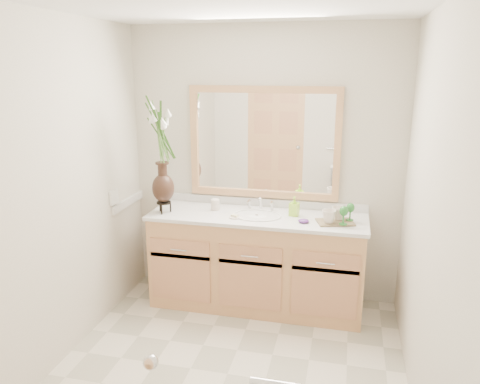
% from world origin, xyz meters
% --- Properties ---
extents(floor, '(2.60, 2.60, 0.00)m').
position_xyz_m(floor, '(0.00, 0.00, 0.00)').
color(floor, beige).
rests_on(floor, ground).
extents(ceiling, '(2.40, 2.60, 0.02)m').
position_xyz_m(ceiling, '(0.00, 0.00, 2.40)').
color(ceiling, white).
rests_on(ceiling, wall_back).
extents(wall_back, '(2.40, 0.02, 2.40)m').
position_xyz_m(wall_back, '(0.00, 1.30, 1.20)').
color(wall_back, beige).
rests_on(wall_back, floor).
extents(wall_front, '(2.40, 0.02, 2.40)m').
position_xyz_m(wall_front, '(0.00, -1.30, 1.20)').
color(wall_front, beige).
rests_on(wall_front, floor).
extents(wall_left, '(0.02, 2.60, 2.40)m').
position_xyz_m(wall_left, '(-1.20, 0.00, 1.20)').
color(wall_left, beige).
rests_on(wall_left, floor).
extents(wall_right, '(0.02, 2.60, 2.40)m').
position_xyz_m(wall_right, '(1.20, 0.00, 1.20)').
color(wall_right, beige).
rests_on(wall_right, floor).
extents(vanity, '(1.80, 0.55, 0.80)m').
position_xyz_m(vanity, '(0.00, 1.01, 0.40)').
color(vanity, tan).
rests_on(vanity, floor).
extents(counter, '(1.84, 0.57, 0.03)m').
position_xyz_m(counter, '(0.00, 1.01, 0.82)').
color(counter, silver).
rests_on(counter, vanity).
extents(sink, '(0.38, 0.34, 0.23)m').
position_xyz_m(sink, '(0.00, 1.00, 0.78)').
color(sink, white).
rests_on(sink, counter).
extents(mirror, '(1.32, 0.04, 0.97)m').
position_xyz_m(mirror, '(0.00, 1.28, 1.41)').
color(mirror, white).
rests_on(mirror, wall_back).
extents(switch_plate, '(0.02, 0.12, 0.12)m').
position_xyz_m(switch_plate, '(-1.19, 0.76, 0.98)').
color(switch_plate, white).
rests_on(switch_plate, wall_left).
extents(door, '(0.80, 0.03, 2.00)m').
position_xyz_m(door, '(-0.30, -1.29, 1.00)').
color(door, tan).
rests_on(door, floor).
extents(flower_vase, '(0.22, 0.22, 0.91)m').
position_xyz_m(flower_vase, '(-0.80, 0.91, 1.45)').
color(flower_vase, black).
rests_on(flower_vase, counter).
extents(tumbler, '(0.07, 0.07, 0.09)m').
position_xyz_m(tumbler, '(-0.39, 1.08, 0.88)').
color(tumbler, beige).
rests_on(tumbler, counter).
extents(soap_dish, '(0.09, 0.09, 0.03)m').
position_xyz_m(soap_dish, '(-0.17, 0.90, 0.84)').
color(soap_dish, beige).
rests_on(soap_dish, counter).
extents(soap_bottle, '(0.08, 0.08, 0.15)m').
position_xyz_m(soap_bottle, '(0.30, 1.07, 0.90)').
color(soap_bottle, '#A9EA37').
rests_on(soap_bottle, counter).
extents(purple_dish, '(0.10, 0.08, 0.03)m').
position_xyz_m(purple_dish, '(0.40, 0.90, 0.85)').
color(purple_dish, '#562777').
rests_on(purple_dish, counter).
extents(tray, '(0.33, 0.27, 0.01)m').
position_xyz_m(tray, '(0.65, 0.96, 0.84)').
color(tray, brown).
rests_on(tray, counter).
extents(mug_left, '(0.12, 0.12, 0.11)m').
position_xyz_m(mug_left, '(0.60, 0.91, 0.90)').
color(mug_left, beige).
rests_on(mug_left, tray).
extents(mug_right, '(0.15, 0.15, 0.11)m').
position_xyz_m(mug_right, '(0.67, 1.02, 0.90)').
color(mug_right, beige).
rests_on(mug_right, tray).
extents(goblet_front, '(0.07, 0.07, 0.15)m').
position_xyz_m(goblet_front, '(0.71, 0.89, 0.95)').
color(goblet_front, '#26722A').
rests_on(goblet_front, tray).
extents(goblet_back, '(0.06, 0.06, 0.15)m').
position_xyz_m(goblet_back, '(0.76, 1.01, 0.94)').
color(goblet_back, '#26722A').
rests_on(goblet_back, tray).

